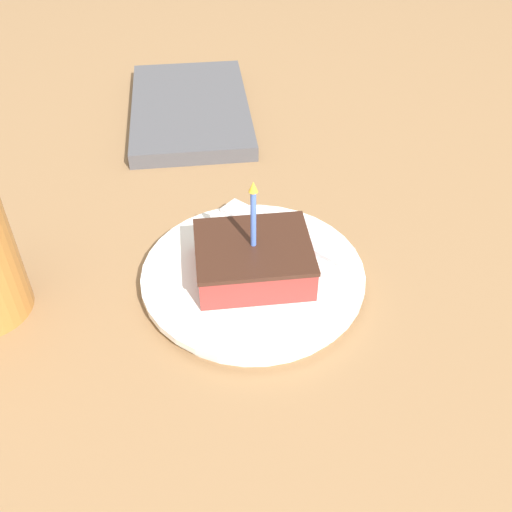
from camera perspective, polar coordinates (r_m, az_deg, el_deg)
name	(u,v)px	position (r m, az deg, el deg)	size (l,w,h in m)	color
ground_plane	(252,291)	(0.61, -0.39, -3.32)	(2.40, 2.40, 0.04)	olive
plate	(256,276)	(0.58, 0.00, -1.90)	(0.22, 0.22, 0.02)	white
cake_slice	(253,259)	(0.56, -0.33, -0.26)	(0.09, 0.11, 0.10)	#99332D
fork	(279,231)	(0.62, 2.19, 2.43)	(0.13, 0.13, 0.00)	silver
marble_board	(190,109)	(0.87, -6.28, 13.76)	(0.26, 0.16, 0.02)	#4C4C51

